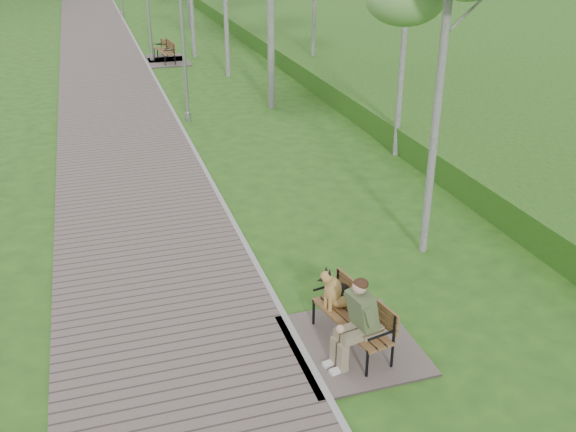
{
  "coord_description": "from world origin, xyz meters",
  "views": [
    {
      "loc": [
        -2.48,
        -12.04,
        5.79
      ],
      "look_at": [
        0.48,
        -2.65,
        1.11
      ],
      "focal_mm": 40.0,
      "sensor_mm": 36.0,
      "label": 1
    }
  ],
  "objects": [
    {
      "name": "lamp_post_near",
      "position": [
        0.31,
        6.95,
        2.16
      ],
      "size": [
        0.18,
        0.18,
        4.63
      ],
      "color": "#929499",
      "rests_on": "ground"
    },
    {
      "name": "bench_main",
      "position": [
        0.66,
        -5.02,
        0.44
      ],
      "size": [
        1.81,
        2.01,
        1.58
      ],
      "color": "#70615B",
      "rests_on": "ground"
    },
    {
      "name": "ground",
      "position": [
        0.0,
        0.0,
        0.0
      ],
      "size": [
        120.0,
        120.0,
        0.0
      ],
      "primitive_type": "plane",
      "color": "#2B531B",
      "rests_on": "ground"
    },
    {
      "name": "kerb",
      "position": [
        0.0,
        21.5,
        0.03
      ],
      "size": [
        0.1,
        67.0,
        0.05
      ],
      "primitive_type": "cube",
      "color": "#999993",
      "rests_on": "ground"
    },
    {
      "name": "lamp_post_second",
      "position": [
        0.29,
        16.02,
        2.48
      ],
      "size": [
        0.2,
        0.2,
        5.3
      ],
      "color": "#929499",
      "rests_on": "ground"
    },
    {
      "name": "bench_third",
      "position": [
        0.83,
        15.56,
        0.21
      ],
      "size": [
        1.81,
        2.01,
        1.11
      ],
      "color": "#70615B",
      "rests_on": "ground"
    },
    {
      "name": "embankment",
      "position": [
        12.0,
        20.0,
        0.0
      ],
      "size": [
        14.0,
        70.0,
        1.6
      ],
      "primitive_type": "cube",
      "color": "#478624",
      "rests_on": "ground"
    },
    {
      "name": "walkway",
      "position": [
        -1.75,
        21.5,
        0.02
      ],
      "size": [
        3.5,
        67.0,
        0.04
      ],
      "primitive_type": "cube",
      "color": "#70615B",
      "rests_on": "ground"
    },
    {
      "name": "bench_second",
      "position": [
        0.84,
        16.37,
        0.17
      ],
      "size": [
        1.54,
        1.71,
        0.94
      ],
      "color": "#70615B",
      "rests_on": "ground"
    }
  ]
}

